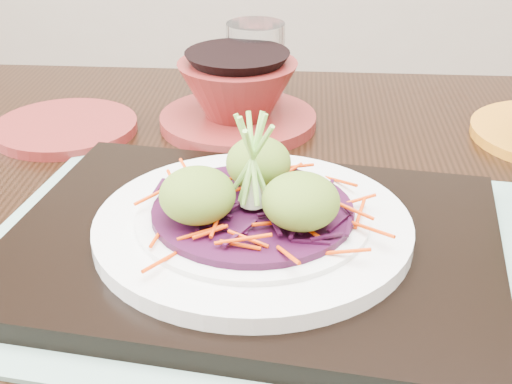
# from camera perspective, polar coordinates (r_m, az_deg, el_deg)

# --- Properties ---
(dining_table) EXTENTS (1.28, 0.89, 0.78)m
(dining_table) POSITION_cam_1_polar(r_m,az_deg,el_deg) (0.66, 1.60, -10.42)
(dining_table) COLOR black
(dining_table) RESTS_ON ground
(placemat) EXTENTS (0.46, 0.37, 0.00)m
(placemat) POSITION_cam_1_polar(r_m,az_deg,el_deg) (0.56, -0.25, -5.02)
(placemat) COLOR gray
(placemat) RESTS_ON dining_table
(serving_tray) EXTENTS (0.40, 0.31, 0.02)m
(serving_tray) POSITION_cam_1_polar(r_m,az_deg,el_deg) (0.55, -0.25, -4.13)
(serving_tray) COLOR black
(serving_tray) RESTS_ON placemat
(white_plate) EXTENTS (0.24, 0.24, 0.02)m
(white_plate) POSITION_cam_1_polar(r_m,az_deg,el_deg) (0.54, -0.25, -2.66)
(white_plate) COLOR silver
(white_plate) RESTS_ON serving_tray
(cabbage_bed) EXTENTS (0.15, 0.15, 0.01)m
(cabbage_bed) POSITION_cam_1_polar(r_m,az_deg,el_deg) (0.54, -0.26, -1.53)
(cabbage_bed) COLOR #3A0B2E
(cabbage_bed) RESTS_ON white_plate
(carrot_julienne) EXTENTS (0.19, 0.19, 0.01)m
(carrot_julienne) POSITION_cam_1_polar(r_m,az_deg,el_deg) (0.54, -0.26, -0.83)
(carrot_julienne) COLOR #E63904
(carrot_julienne) RESTS_ON cabbage_bed
(guacamole_scoops) EXTENTS (0.13, 0.12, 0.04)m
(guacamole_scoops) POSITION_cam_1_polar(r_m,az_deg,el_deg) (0.53, -0.27, 0.48)
(guacamole_scoops) COLOR olive
(guacamole_scoops) RESTS_ON cabbage_bed
(scallion_garnish) EXTENTS (0.06, 0.06, 0.08)m
(scallion_garnish) POSITION_cam_1_polar(r_m,az_deg,el_deg) (0.52, -0.27, 2.33)
(scallion_garnish) COLOR #8ACC51
(scallion_garnish) RESTS_ON cabbage_bed
(terracotta_side_plate) EXTENTS (0.20, 0.20, 0.01)m
(terracotta_side_plate) POSITION_cam_1_polar(r_m,az_deg,el_deg) (0.81, -14.99, 5.01)
(terracotta_side_plate) COLOR maroon
(terracotta_side_plate) RESTS_ON dining_table
(water_glass) EXTENTS (0.09, 0.09, 0.10)m
(water_glass) POSITION_cam_1_polar(r_m,az_deg,el_deg) (0.85, -0.03, 10.18)
(water_glass) COLOR white
(water_glass) RESTS_ON dining_table
(terracotta_bowl_set) EXTENTS (0.22, 0.22, 0.07)m
(terracotta_bowl_set) POSITION_cam_1_polar(r_m,az_deg,el_deg) (0.79, -1.46, 7.54)
(terracotta_bowl_set) COLOR maroon
(terracotta_bowl_set) RESTS_ON dining_table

